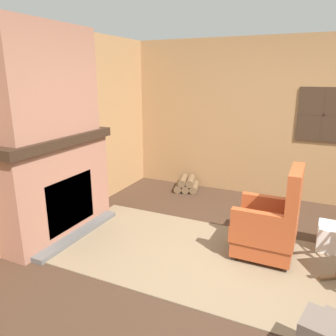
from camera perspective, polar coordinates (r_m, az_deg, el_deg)
ground_plane at (r=3.55m, az=12.32°, el=-17.95°), size 14.00×14.00×0.00m
wood_panel_wall_left at (r=4.28m, az=-21.44°, el=5.58°), size 0.06×5.57×2.54m
wood_panel_wall_back at (r=5.49m, az=19.22°, el=7.87°), size 5.57×0.09×2.54m
fireplace_hearth at (r=4.28m, az=-18.44°, el=-3.05°), size 0.58×1.65×1.26m
chimney_breast at (r=4.07m, az=-20.15°, el=14.04°), size 0.33×1.37×1.26m
area_rug at (r=3.78m, az=7.17°, el=-15.27°), size 3.63×1.68×0.01m
armchair at (r=3.78m, az=17.28°, el=-9.64°), size 0.66×0.60×1.05m
firewood_stack at (r=5.75m, az=3.25°, el=-2.85°), size 0.49×0.50×0.24m
oil_lamp_vase at (r=3.84m, az=-24.46°, el=5.31°), size 0.11×0.11×0.23m
storage_case at (r=4.49m, az=-15.56°, el=7.35°), size 0.13×0.21×0.14m
decorative_plate_on_mantel at (r=4.23m, az=-19.03°, el=7.16°), size 0.06×0.24×0.23m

